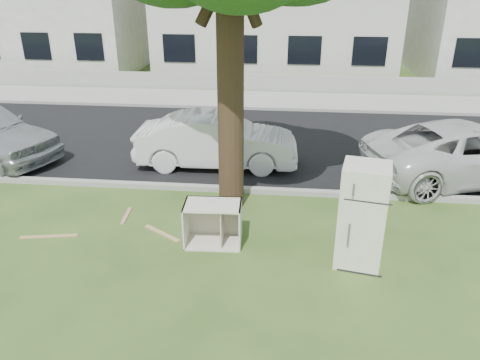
# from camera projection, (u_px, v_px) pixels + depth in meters

# --- Properties ---
(ground) EXTENTS (120.00, 120.00, 0.00)m
(ground) POSITION_uv_depth(u_px,v_px,m) (241.00, 249.00, 8.66)
(ground) COLOR #304D1B
(road) EXTENTS (120.00, 7.00, 0.01)m
(road) POSITION_uv_depth(u_px,v_px,m) (261.00, 142.00, 14.11)
(road) COLOR black
(road) RESTS_ON ground
(kerb_near) EXTENTS (120.00, 0.18, 0.12)m
(kerb_near) POSITION_uv_depth(u_px,v_px,m) (252.00, 192.00, 10.89)
(kerb_near) COLOR gray
(kerb_near) RESTS_ON ground
(kerb_far) EXTENTS (120.00, 0.18, 0.12)m
(kerb_far) POSITION_uv_depth(u_px,v_px,m) (267.00, 110.00, 17.33)
(kerb_far) COLOR gray
(kerb_far) RESTS_ON ground
(sidewalk) EXTENTS (120.00, 2.80, 0.01)m
(sidewalk) POSITION_uv_depth(u_px,v_px,m) (269.00, 100.00, 18.65)
(sidewalk) COLOR gray
(sidewalk) RESTS_ON ground
(low_wall) EXTENTS (120.00, 0.15, 0.70)m
(low_wall) POSITION_uv_depth(u_px,v_px,m) (271.00, 83.00, 19.96)
(low_wall) COLOR gray
(low_wall) RESTS_ON ground
(fridge) EXTENTS (0.88, 0.84, 1.86)m
(fridge) POSITION_uv_depth(u_px,v_px,m) (362.00, 216.00, 7.91)
(fridge) COLOR silver
(fridge) RESTS_ON ground
(cabinet) EXTENTS (1.08, 0.70, 0.82)m
(cabinet) POSITION_uv_depth(u_px,v_px,m) (213.00, 224.00, 8.71)
(cabinet) COLOR white
(cabinet) RESTS_ON ground
(plank_a) EXTENTS (1.10, 0.29, 0.02)m
(plank_a) POSITION_uv_depth(u_px,v_px,m) (49.00, 236.00, 9.06)
(plank_a) COLOR #A98952
(plank_a) RESTS_ON ground
(plank_b) EXTENTS (0.84, 0.61, 0.02)m
(plank_b) POSITION_uv_depth(u_px,v_px,m) (162.00, 233.00, 9.17)
(plank_b) COLOR tan
(plank_b) RESTS_ON ground
(plank_c) EXTENTS (0.14, 0.73, 0.02)m
(plank_c) POSITION_uv_depth(u_px,v_px,m) (126.00, 216.00, 9.83)
(plank_c) COLOR tan
(plank_c) RESTS_ON ground
(car_center) EXTENTS (4.21, 1.58, 1.37)m
(car_center) POSITION_uv_depth(u_px,v_px,m) (217.00, 141.00, 12.14)
(car_center) COLOR silver
(car_center) RESTS_ON ground
(car_right) EXTENTS (5.52, 3.71, 1.41)m
(car_right) POSITION_uv_depth(u_px,v_px,m) (470.00, 152.00, 11.37)
(car_right) COLOR silver
(car_right) RESTS_ON ground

